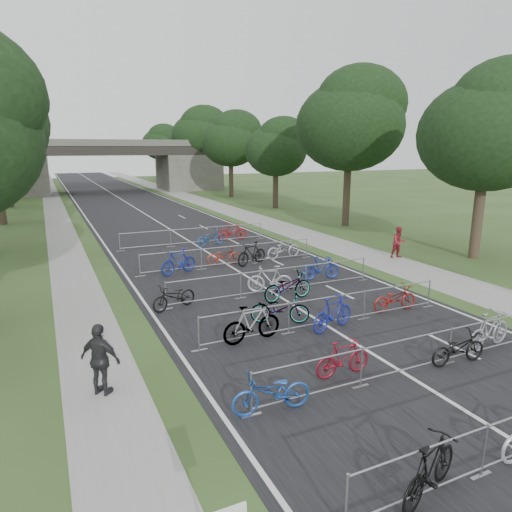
{
  "coord_description": "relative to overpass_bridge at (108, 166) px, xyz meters",
  "views": [
    {
      "loc": [
        -8.43,
        -1.26,
        5.97
      ],
      "look_at": [
        0.24,
        17.32,
        1.1
      ],
      "focal_mm": 32.0,
      "sensor_mm": 36.0,
      "label": 1
    }
  ],
  "objects": [
    {
      "name": "tree_left_3",
      "position": [
        -11.39,
        -13.07,
        2.96
      ],
      "size": [
        6.72,
        6.72,
        10.25
      ],
      "color": "#33261C",
      "rests_on": "ground"
    },
    {
      "name": "bike_19",
      "position": [
        2.93,
        -49.03,
        -2.98
      ],
      "size": [
        1.89,
        0.79,
        1.1
      ],
      "primitive_type": "imported",
      "rotation": [
        0.0,
        0.0,
        1.42
      ],
      "color": "navy",
      "rests_on": "ground"
    },
    {
      "name": "pedestrian_c",
      "position": [
        -7.55,
        -55.36,
        -2.61
      ],
      "size": [
        1.1,
        1.05,
        1.84
      ],
      "primitive_type": "imported",
      "rotation": [
        0.0,
        0.0,
        2.41
      ],
      "color": "#242527",
      "rests_on": "ground"
    },
    {
      "name": "bike_14",
      "position": [
        -0.02,
        -54.32,
        -2.95
      ],
      "size": [
        2.02,
        1.06,
        1.17
      ],
      "primitive_type": "imported",
      "rotation": [
        0.0,
        0.0,
        1.85
      ],
      "color": "navy",
      "rests_on": "ground"
    },
    {
      "name": "bike_23",
      "position": [
        3.31,
        -44.65,
        -2.99
      ],
      "size": [
        2.15,
        0.96,
        1.09
      ],
      "primitive_type": "imported",
      "rotation": [
        0.0,
        0.0,
        1.68
      ],
      "color": "#A1A1A9",
      "rests_on": "ground"
    },
    {
      "name": "sidewalk_left",
      "position": [
        -7.5,
        -15.0,
        -3.53
      ],
      "size": [
        2.0,
        140.0,
        0.01
      ],
      "primitive_type": "cube",
      "color": "gray",
      "rests_on": "ground"
    },
    {
      "name": "tree_right_2",
      "position": [
        13.11,
        -25.07,
        2.41
      ],
      "size": [
        6.16,
        6.16,
        9.39
      ],
      "color": "#33261C",
      "rests_on": "ground"
    },
    {
      "name": "tree_right_3",
      "position": [
        13.11,
        -13.07,
        3.39
      ],
      "size": [
        7.17,
        7.17,
        10.93
      ],
      "color": "#33261C",
      "rests_on": "ground"
    },
    {
      "name": "tree_right_4",
      "position": [
        13.11,
        -1.07,
        4.37
      ],
      "size": [
        8.18,
        8.18,
        12.47
      ],
      "color": "#33261C",
      "rests_on": "ground"
    },
    {
      "name": "tree_right_1",
      "position": [
        13.11,
        -37.07,
        4.37
      ],
      "size": [
        8.18,
        8.18,
        12.47
      ],
      "color": "#33261C",
      "rests_on": "ground"
    },
    {
      "name": "bike_20",
      "position": [
        -2.81,
        -45.33,
        -2.92
      ],
      "size": [
        2.1,
        1.26,
        1.22
      ],
      "primitive_type": "imported",
      "rotation": [
        0.0,
        0.0,
        5.08
      ],
      "color": "navy",
      "rests_on": "ground"
    },
    {
      "name": "lane_markings",
      "position": [
        0.0,
        -15.0,
        -3.53
      ],
      "size": [
        0.12,
        140.0,
        0.0
      ],
      "primitive_type": "cube",
      "color": "silver",
      "rests_on": "ground"
    },
    {
      "name": "tree_left_5",
      "position": [
        -11.39,
        10.93,
        4.58
      ],
      "size": [
        8.4,
        8.4,
        12.81
      ],
      "color": "#33261C",
      "rests_on": "ground"
    },
    {
      "name": "sidewalk_right",
      "position": [
        8.0,
        -15.0,
        -3.53
      ],
      "size": [
        3.0,
        140.0,
        0.01
      ],
      "primitive_type": "cube",
      "color": "gray",
      "rests_on": "ground"
    },
    {
      "name": "bike_11",
      "position": [
        3.39,
        -57.59,
        -2.93
      ],
      "size": [
        2.06,
        0.82,
        1.2
      ],
      "primitive_type": "imported",
      "rotation": [
        0.0,
        0.0,
        1.7
      ],
      "color": "#939299",
      "rests_on": "ground"
    },
    {
      "name": "road",
      "position": [
        0.0,
        -15.0,
        -3.53
      ],
      "size": [
        11.0,
        140.0,
        0.01
      ],
      "primitive_type": "cube",
      "color": "black",
      "rests_on": "ground"
    },
    {
      "name": "barrier_row_2",
      "position": [
        0.0,
        -57.8,
        -2.99
      ],
      "size": [
        9.7,
        0.08,
        1.1
      ],
      "color": "#95989D",
      "rests_on": "ground"
    },
    {
      "name": "barrier_row_6",
      "position": [
        0.0,
        -39.0,
        -2.99
      ],
      "size": [
        9.7,
        0.08,
        1.1
      ],
      "color": "#95989D",
      "rests_on": "ground"
    },
    {
      "name": "tree_right_0",
      "position": [
        13.11,
        -49.07,
        3.39
      ],
      "size": [
        7.17,
        7.17,
        10.93
      ],
      "color": "#33261C",
      "rests_on": "ground"
    },
    {
      "name": "bike_8",
      "position": [
        -4.11,
        -57.86,
        -3.03
      ],
      "size": [
        1.97,
        0.87,
        1.0
      ],
      "primitive_type": "imported",
      "rotation": [
        0.0,
        0.0,
        4.6
      ],
      "color": "#1C469A",
      "rests_on": "ground"
    },
    {
      "name": "barrier_row_4",
      "position": [
        0.0,
        -50.0,
        -2.99
      ],
      "size": [
        9.7,
        0.08,
        1.1
      ],
      "color": "#95989D",
      "rests_on": "ground"
    },
    {
      "name": "bike_17",
      "position": [
        -0.09,
        -49.78,
        -2.96
      ],
      "size": [
        1.98,
        1.23,
        1.15
      ],
      "primitive_type": "imported",
      "rotation": [
        0.0,
        0.0,
        4.32
      ],
      "color": "#B0B0B8",
      "rests_on": "ground"
    },
    {
      "name": "tree_left_4",
      "position": [
        -11.39,
        -1.07,
        3.77
      ],
      "size": [
        7.56,
        7.56,
        11.53
      ],
      "color": "#33261C",
      "rests_on": "ground"
    },
    {
      "name": "bike_4",
      "position": [
        -2.82,
        -61.36,
        -2.97
      ],
      "size": [
        1.94,
        1.11,
        1.12
      ],
      "primitive_type": "imported",
      "rotation": [
        0.0,
        0.0,
        1.9
      ],
      "color": "black",
      "rests_on": "ground"
    },
    {
      "name": "bike_16",
      "position": [
        -4.3,
        -50.09,
        -3.04
      ],
      "size": [
        1.98,
        1.23,
        0.98
      ],
      "primitive_type": "imported",
      "rotation": [
        0.0,
        0.0,
        5.05
      ],
      "color": "black",
      "rests_on": "ground"
    },
    {
      "name": "bike_10",
      "position": [
        1.75,
        -57.91,
        -3.06
      ],
      "size": [
        1.86,
        0.77,
        0.95
      ],
      "primitive_type": "imported",
      "rotation": [
        0.0,
        0.0,
        1.49
      ],
      "color": "black",
      "rests_on": "ground"
    },
    {
      "name": "bike_12",
      "position": [
        -2.87,
        -54.05,
        -2.93
      ],
      "size": [
        2.06,
        0.73,
        1.21
      ],
      "primitive_type": "imported",
      "rotation": [
        0.0,
        0.0,
        1.65
      ],
      "color": "#95989D",
      "rests_on": "ground"
    },
    {
      "name": "overpass_bridge",
      "position": [
        0.0,
        0.0,
        0.0
      ],
      "size": [
        31.0,
        8.0,
        7.05
      ],
      "color": "#4D4B45",
      "rests_on": "ground"
    },
    {
      "name": "tree_right_5",
      "position": [
        13.11,
        10.93,
        2.41
      ],
      "size": [
        6.16,
        6.16,
        9.39
      ],
      "color": "#33261C",
      "rests_on": "ground"
    },
    {
      "name": "tree_right_6",
      "position": [
        13.11,
        22.93,
        3.39
      ],
      "size": [
        7.17,
        7.17,
        10.93
      ],
      "color": "#33261C",
      "rests_on": "ground"
    },
    {
      "name": "pedestrian_b",
      "position": [
        9.18,
        -47.22,
        -2.67
      ],
      "size": [
        0.92,
        0.77,
        1.73
      ],
      "primitive_type": "imported",
      "rotation": [
        0.0,
        0.0,
        -0.14
      ],
      "color": "maroon",
      "rests_on": "ground"
    },
    {
      "name": "bike_22",
      "position": [
        1.14,
        -45.21,
        -2.93
      ],
      "size": [
        2.07,
        1.22,
        1.2
      ],
      "primitive_type": "imported",
      "rotation": [
        0.0,
        0.0,
        5.06
      ],
      "color": "black",
      "rests_on": "ground"
    },
    {
      "name": "bike_21",
      "position": [
        -0.17,
        -44.54,
        -3.06
      ],
      "size": [
        1.85,
        0.76,
        0.95
      ],
      "primitive_type": "imported",
      "rotation": [
        0.0,
        0.0,
        1.5
      ],
      "color": "#A02A17",
      "rests_on": "ground"
    },
    {
      "name": "bike_15",
      "position": [
        3.12,
        -53.78,
        -3.04
      ],
      "size": [
        1.9,
        0.75,
        0.98
      ],
      "primitive_type": "imported",
      "rotation": [
        0.0,
        0.0,
        1.52
      ],
      "color": "maroon",
      "rests_on": "ground"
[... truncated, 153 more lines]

